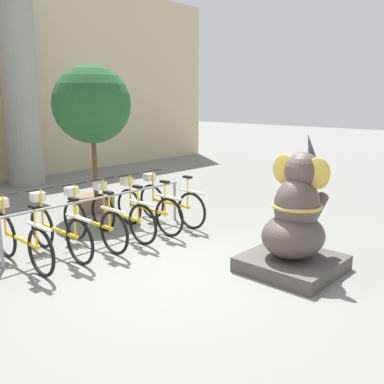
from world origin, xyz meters
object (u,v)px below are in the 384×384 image
Objects in this scene: bicycle_0 at (20,239)px; potted_tree at (92,109)px; bicycle_2 at (92,222)px; bicycle_3 at (120,214)px; bicycle_4 at (147,208)px; bicycle_5 at (170,202)px; elephant_statue at (295,225)px; bicycle_1 at (58,230)px.

bicycle_0 is 0.58× the size of potted_tree.
potted_tree reaches higher than bicycle_0.
bicycle_2 and bicycle_3 have the same top height.
bicycle_3 and bicycle_4 have the same top height.
bicycle_0 is 1.00× the size of bicycle_5.
bicycle_4 is 0.58× the size of potted_tree.
bicycle_3 is at bearing 104.18° from elephant_statue.
bicycle_3 is 3.06m from elephant_statue.
bicycle_2 and bicycle_4 have the same top height.
bicycle_1 is 1.00× the size of bicycle_2.
elephant_statue is (-0.44, -2.95, 0.24)m from bicycle_5.
bicycle_0 and bicycle_4 have the same top height.
elephant_statue reaches higher than bicycle_1.
bicycle_3 is 1.00× the size of bicycle_5.
bicycle_0 is 0.92× the size of elephant_statue.
bicycle_1 is 0.60m from bicycle_2.
potted_tree is (0.05, 4.81, 1.52)m from elephant_statue.
potted_tree is (0.80, 1.85, 1.76)m from bicycle_3.
bicycle_3 is at bearing -0.73° from bicycle_0.
potted_tree reaches higher than bicycle_5.
bicycle_0 is 1.00× the size of bicycle_2.
potted_tree reaches higher than elephant_statue.
bicycle_1 is 1.00× the size of bicycle_5.
bicycle_2 is at bearing 114.58° from elephant_statue.
potted_tree is at bearing 83.79° from bicycle_4.
bicycle_1 is 1.00× the size of bicycle_4.
bicycle_3 is (1.19, -0.01, 0.00)m from bicycle_1.
potted_tree is at bearing 89.37° from elephant_statue.
bicycle_0 is 1.79m from bicycle_3.
bicycle_3 is 2.68m from potted_tree.
bicycle_2 is 0.58× the size of potted_tree.
elephant_statue is at bearing -90.63° from potted_tree.
elephant_statue is at bearing -75.82° from bicycle_3.
bicycle_5 is 0.92× the size of elephant_statue.
bicycle_3 is 0.92× the size of elephant_statue.
bicycle_4 is (1.19, 0.00, 0.00)m from bicycle_2.
elephant_statue is at bearing -65.42° from bicycle_2.
bicycle_1 is at bearing -1.35° from bicycle_0.
bicycle_0 is 1.00× the size of bicycle_4.
bicycle_1 and bicycle_5 have the same top height.
bicycle_2 is 3.24m from elephant_statue.
elephant_statue is at bearing -98.57° from bicycle_5.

